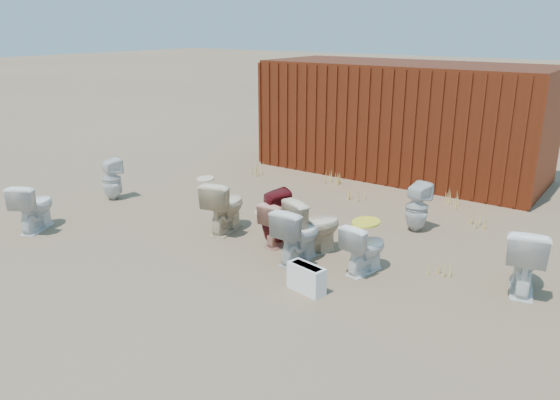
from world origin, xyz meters
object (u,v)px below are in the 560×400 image
Objects in this scene: toilet_front_a at (34,206)px; toilet_back_yellowlid at (365,248)px; toilet_front_c at (298,234)px; toilet_front_e at (525,258)px; toilet_back_e at (417,207)px; toilet_back_beige_left at (225,206)px; toilet_back_a at (112,179)px; shipping_container at (402,119)px; loose_tank at (306,278)px; toilet_back_beige_right at (314,226)px; toilet_front_maroon at (275,218)px; toilet_front_pink at (281,222)px.

toilet_back_yellowlid is (5.05, 1.67, -0.05)m from toilet_front_a.
toilet_front_e is (2.76, 0.89, 0.03)m from toilet_front_c.
toilet_back_e reaches higher than toilet_front_a.
toilet_front_c is at bearing 156.61° from toilet_back_beige_left.
toilet_back_a is at bearing 9.71° from toilet_back_yellowlid.
toilet_back_beige_left is at bearing -4.82° from toilet_front_e.
toilet_back_beige_left is (-0.77, -5.04, -0.77)m from shipping_container.
toilet_back_beige_right is at bearing 128.92° from loose_tank.
shipping_container is 6.88× the size of toilet_front_maroon.
toilet_back_yellowlid is at bearing -71.07° from shipping_container.
toilet_back_beige_right reaches higher than toilet_back_yellowlid.
toilet_front_e is (3.33, 0.53, 0.08)m from toilet_front_pink.
loose_tank is at bearing 142.69° from toilet_back_beige_left.
toilet_front_e is 2.79m from toilet_back_beige_right.
toilet_front_pink is 2.25m from toilet_back_e.
loose_tank is (-2.17, -1.59, -0.25)m from toilet_front_e.
toilet_front_a and toilet_back_a have the same top height.
toilet_front_a is 5.32m from toilet_back_yellowlid.
toilet_back_e is at bearing -147.67° from toilet_back_a.
toilet_back_e is at bearing -112.50° from toilet_front_c.
toilet_back_a is at bearing 24.26° from toilet_back_beige_right.
toilet_front_a is at bearing 47.09° from toilet_back_beige_right.
toilet_back_e reaches higher than loose_tank.
shipping_container is 6.23m from toilet_back_a.
toilet_front_pink is 0.81× the size of toilet_back_beige_left.
toilet_back_beige_left reaches higher than toilet_front_pink.
toilet_back_beige_left is at bearing 47.86° from toilet_back_e.
toilet_back_beige_left is at bearing 166.45° from loose_tank.
toilet_front_c is (4.13, 1.45, 0.00)m from toilet_front_a.
toilet_back_beige_right is at bearing 75.26° from toilet_back_e.
loose_tank is (1.16, -1.07, -0.17)m from toilet_front_pink.
shipping_container reaches higher than toilet_back_beige_right.
shipping_container reaches higher than loose_tank.
toilet_front_pink is at bearing -77.66° from toilet_front_maroon.
toilet_back_e is (1.72, -3.25, -0.80)m from shipping_container.
loose_tank is at bearing 139.55° from toilet_front_pink.
toilet_front_pink is at bearing -86.86° from shipping_container.
toilet_back_beige_right is 1.91m from toilet_back_e.
shipping_container is 3.77m from toilet_back_e.
toilet_back_a is at bearing 3.04° from toilet_front_pink.
toilet_front_a is (-3.30, -6.78, -0.80)m from shipping_container.
shipping_container is 7.16× the size of toilet_back_beige_right.
toilet_front_maroon is 1.52m from toilet_back_yellowlid.
toilet_front_maroon is at bearing 70.77° from toilet_front_pink.
toilet_back_yellowlid is 1.86m from toilet_back_e.
toilet_back_yellowlid is (-1.85, -0.67, -0.08)m from toilet_front_e.
toilet_back_e reaches higher than toilet_back_a.
toilet_front_c is at bearing -170.08° from toilet_back_a.
toilet_back_beige_right is at bearing -137.24° from toilet_front_maroon.
loose_tank is at bearing 141.59° from toilet_back_beige_right.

